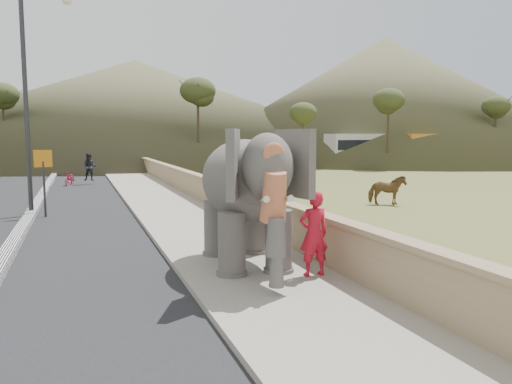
# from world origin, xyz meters

# --- Properties ---
(ground) EXTENTS (160.00, 160.00, 0.00)m
(ground) POSITION_xyz_m (0.00, 0.00, 0.00)
(ground) COLOR olive
(ground) RESTS_ON ground
(road) EXTENTS (7.00, 120.00, 0.03)m
(road) POSITION_xyz_m (-5.00, 10.00, 0.01)
(road) COLOR black
(road) RESTS_ON ground
(median) EXTENTS (0.35, 120.00, 0.22)m
(median) POSITION_xyz_m (-5.00, 10.00, 0.11)
(median) COLOR black
(median) RESTS_ON ground
(walkway) EXTENTS (3.00, 120.00, 0.15)m
(walkway) POSITION_xyz_m (0.00, 10.00, 0.07)
(walkway) COLOR #9E9687
(walkway) RESTS_ON ground
(parapet) EXTENTS (0.30, 120.00, 1.10)m
(parapet) POSITION_xyz_m (1.65, 10.00, 0.55)
(parapet) COLOR tan
(parapet) RESTS_ON ground
(lamppost) EXTENTS (1.76, 0.36, 8.00)m
(lamppost) POSITION_xyz_m (-4.69, 12.96, 4.87)
(lamppost) COLOR #2A2A2F
(lamppost) RESTS_ON ground
(signboard) EXTENTS (0.60, 0.08, 2.40)m
(signboard) POSITION_xyz_m (-4.50, 12.42, 1.64)
(signboard) COLOR #2D2D33
(signboard) RESTS_ON ground
(cow) EXTENTS (1.64, 1.16, 1.26)m
(cow) POSITION_xyz_m (8.83, 11.15, 0.63)
(cow) COLOR brown
(cow) RESTS_ON ground
(distant_car) EXTENTS (4.50, 2.59, 1.44)m
(distant_car) POSITION_xyz_m (18.81, 36.91, 0.72)
(distant_car) COLOR #ABAAB1
(distant_car) RESTS_ON ground
(bus_white) EXTENTS (11.07, 2.83, 3.10)m
(bus_white) POSITION_xyz_m (24.04, 34.37, 1.55)
(bus_white) COLOR silver
(bus_white) RESTS_ON ground
(bus_orange) EXTENTS (11.24, 3.99, 3.10)m
(bus_orange) POSITION_xyz_m (30.81, 31.83, 1.55)
(bus_orange) COLOR orange
(bus_orange) RESTS_ON ground
(hill_right) EXTENTS (56.00, 56.00, 16.00)m
(hill_right) POSITION_xyz_m (36.00, 52.00, 8.00)
(hill_right) COLOR brown
(hill_right) RESTS_ON ground
(hill_far) EXTENTS (80.00, 80.00, 14.00)m
(hill_far) POSITION_xyz_m (5.00, 70.00, 7.00)
(hill_far) COLOR brown
(hill_far) RESTS_ON ground
(elephant_and_man) EXTENTS (2.39, 4.03, 2.81)m
(elephant_and_man) POSITION_xyz_m (0.02, 3.45, 1.55)
(elephant_and_man) COLOR #635E5A
(elephant_and_man) RESTS_ON ground
(motorcyclist) EXTENTS (2.07, 1.75, 1.89)m
(motorcyclist) POSITION_xyz_m (-3.28, 24.51, 0.75)
(motorcyclist) COLOR maroon
(motorcyclist) RESTS_ON ground
(trees) EXTENTS (48.25, 45.25, 8.87)m
(trees) POSITION_xyz_m (1.80, 29.09, 3.81)
(trees) COLOR #473828
(trees) RESTS_ON ground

